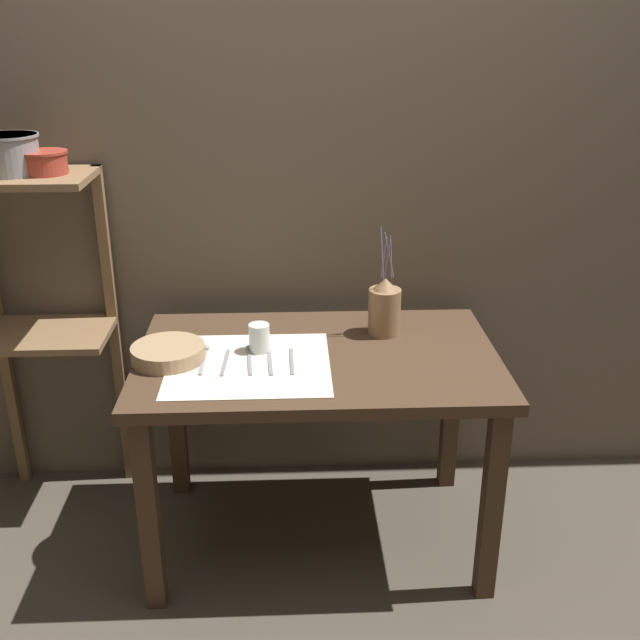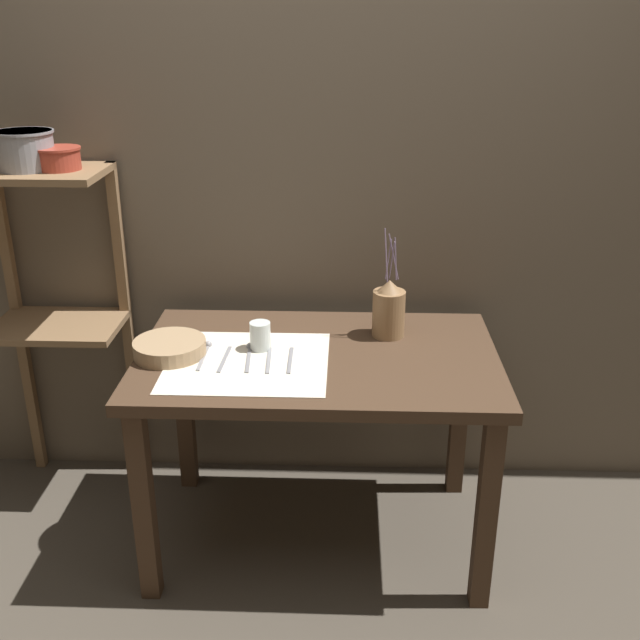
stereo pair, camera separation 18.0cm
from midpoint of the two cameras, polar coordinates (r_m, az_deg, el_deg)
name	(u,v)px [view 2 (the right image)]	position (r m, az deg, el deg)	size (l,w,h in m)	color
ground_plane	(318,535)	(2.84, 1.73, -16.11)	(12.00, 12.00, 0.00)	#473F35
stone_wall_back	(323,180)	(2.76, 2.12, 10.56)	(7.00, 0.06, 2.40)	brown
wooden_table	(318,381)	(2.49, 1.90, -4.72)	(1.18, 0.74, 0.73)	#422D1E
wooden_shelf_unit	(56,277)	(2.85, -17.81, 3.09)	(0.46, 0.32, 1.27)	brown
linen_cloth	(248,362)	(2.39, -3.40, -3.25)	(0.51, 0.47, 0.00)	beige
pitcher_with_flowers	(389,310)	(2.57, 7.27, 0.73)	(0.11, 0.11, 0.38)	olive
wooden_bowl	(170,348)	(2.46, -9.34, -2.15)	(0.24, 0.24, 0.05)	#9E7F5B
glass_tumbler_near	(260,336)	(2.46, -2.49, -1.25)	(0.07, 0.07, 0.09)	silver
spoon_outer	(206,350)	(2.48, -6.61, -2.29)	(0.02, 0.20, 0.02)	gray
knife_center	(224,359)	(2.41, -5.17, -3.02)	(0.02, 0.19, 0.00)	gray
spoon_inner	(249,351)	(2.45, -3.31, -2.44)	(0.03, 0.20, 0.02)	gray
fork_outer	(269,360)	(2.39, -1.78, -3.12)	(0.02, 0.19, 0.00)	gray
fork_inner	(290,360)	(2.39, -0.12, -3.12)	(0.02, 0.19, 0.00)	gray
metal_pot_large	(25,149)	(2.71, -19.79, 12.15)	(0.20, 0.20, 0.13)	gray
metal_pot_small	(58,157)	(2.68, -17.48, 11.72)	(0.15, 0.15, 0.07)	#9E3828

